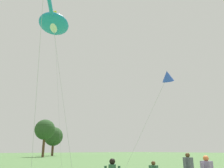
{
  "coord_description": "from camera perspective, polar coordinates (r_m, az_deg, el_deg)",
  "views": [
    {
      "loc": [
        -8.85,
        -4.49,
        1.83
      ],
      "look_at": [
        2.25,
        9.06,
        6.99
      ],
      "focal_mm": 35.98,
      "sensor_mm": 36.0,
      "label": 1
    }
  ],
  "objects": [
    {
      "name": "small_kite_diamond_red",
      "position": [
        19.11,
        13.9,
        1.91
      ],
      "size": [
        2.14,
        4.85,
        8.29
      ],
      "rotation": [
        0.0,
        0.0,
        2.03
      ],
      "color": "blue",
      "rests_on": "ground"
    },
    {
      "name": "tree_broad_distant",
      "position": [
        65.86,
        -16.69,
        -11.08
      ],
      "size": [
        5.54,
        5.54,
        10.0
      ],
      "color": "#513823",
      "rests_on": "ground"
    },
    {
      "name": "tree_shrub_far",
      "position": [
        78.76,
        -14.66,
        -12.78
      ],
      "size": [
        6.15,
        6.15,
        9.22
      ],
      "color": "#513823",
      "rests_on": "ground"
    },
    {
      "name": "person_redhead_woman",
      "position": [
        12.44,
        18.9,
        -19.51
      ],
      "size": [
        0.61,
        0.44,
        1.69
      ],
      "rotation": [
        0.0,
        0.0,
        1.5
      ],
      "color": "#282D42",
      "rests_on": "ground"
    },
    {
      "name": "big_show_kite",
      "position": [
        23.97,
        -14.58,
        14.59
      ],
      "size": [
        5.56,
        7.86,
        14.45
      ],
      "rotation": [
        0.0,
        0.0,
        1.04
      ],
      "color": "#1E8CBF",
      "rests_on": "ground"
    },
    {
      "name": "small_kite_tiny_distant",
      "position": [
        30.17,
        -14.37,
        14.3
      ],
      "size": [
        1.95,
        2.22,
        18.94
      ],
      "rotation": [
        0.0,
        0.0,
        0.64
      ],
      "color": "yellow",
      "rests_on": "ground"
    }
  ]
}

